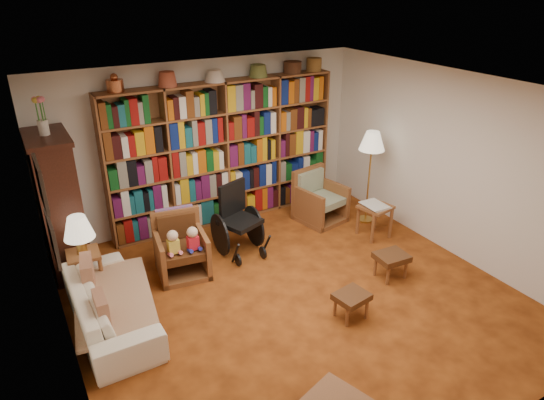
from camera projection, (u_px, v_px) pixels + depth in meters
floor at (293, 296)px, 5.95m from camera, size 5.00×5.00×0.00m
ceiling at (297, 92)px, 4.90m from camera, size 5.00×5.00×0.00m
wall_back at (208, 143)px, 7.40m from camera, size 5.00×0.00×5.00m
wall_front at (481, 333)px, 3.46m from camera, size 5.00×0.00×5.00m
wall_left at (57, 263)px, 4.30m from camera, size 0.00×5.00×5.00m
wall_right at (451, 165)px, 6.55m from camera, size 0.00×5.00×5.00m
bookshelf at (225, 149)px, 7.39m from camera, size 3.60×0.30×2.42m
curio_cabinet at (59, 204)px, 6.11m from camera, size 0.50×0.95×2.40m
framed_pictures at (47, 212)px, 4.39m from camera, size 0.03×0.52×0.97m
sofa at (110, 304)px, 5.36m from camera, size 1.84×0.74×0.54m
sofa_throw at (114, 300)px, 5.37m from camera, size 1.03×1.62×0.04m
cushion_left at (89, 278)px, 5.50m from camera, size 0.19×0.41×0.40m
cushion_right at (102, 312)px, 4.95m from camera, size 0.12×0.35×0.35m
side_table_lamp at (85, 263)px, 5.87m from camera, size 0.40×0.40×0.55m
table_lamp at (78, 229)px, 5.67m from camera, size 0.36×0.36×0.49m
armchair_leather at (180, 248)px, 6.33m from camera, size 0.73×0.76×0.81m
armchair_sage at (317, 200)px, 7.73m from camera, size 0.78×0.80×0.82m
wheelchair at (237, 221)px, 6.78m from camera, size 0.62×0.79×0.99m
floor_lamp at (372, 145)px, 7.26m from camera, size 0.39×0.39×1.47m
side_table_papers at (375, 211)px, 7.16m from camera, size 0.49×0.49×0.53m
footstool_a at (352, 298)px, 5.47m from camera, size 0.42×0.37×0.32m
footstool_b at (392, 259)px, 6.21m from camera, size 0.42×0.36×0.34m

